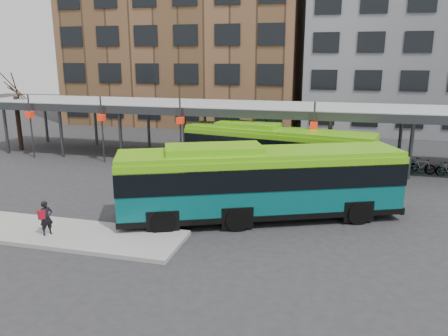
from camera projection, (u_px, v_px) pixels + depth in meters
ground at (171, 219)px, 20.88m from camera, size 120.00×120.00×0.00m
boarding_island at (31, 230)px, 19.38m from camera, size 14.00×3.00×0.18m
canopy at (233, 108)px, 31.99m from camera, size 40.00×6.53×4.80m
tree at (18, 121)px, 35.89m from camera, size 1.64×1.64×5.60m
building_brick at (188, 26)px, 50.57m from camera, size 26.00×14.00×22.00m
building_grey at (429, 32)px, 44.52m from camera, size 24.00×14.00×20.00m
bus_front at (259, 181)px, 20.51m from camera, size 13.26×7.70×3.64m
bus_rear at (276, 149)px, 28.07m from camera, size 12.47×4.84×3.36m
pedestrian at (46, 218)px, 18.47m from camera, size 0.60×0.65×1.49m
bike_rack at (431, 167)px, 28.74m from camera, size 7.46×1.46×1.05m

